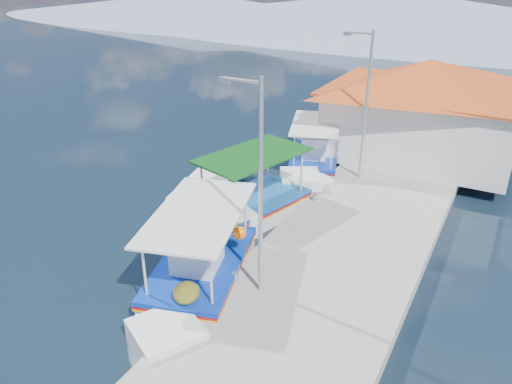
% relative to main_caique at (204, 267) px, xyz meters
% --- Properties ---
extents(ground, '(160.00, 160.00, 0.00)m').
position_rel_main_caique_xyz_m(ground, '(-2.57, -2.18, -0.52)').
color(ground, black).
rests_on(ground, ground).
extents(quay, '(5.00, 44.00, 0.50)m').
position_rel_main_caique_xyz_m(quay, '(3.33, 3.82, -0.27)').
color(quay, '#9A9690').
rests_on(quay, ground).
extents(bollards, '(0.20, 17.20, 0.30)m').
position_rel_main_caique_xyz_m(bollards, '(1.23, 3.07, 0.13)').
color(bollards, '#A5A8AD').
rests_on(bollards, quay).
extents(main_caique, '(3.84, 7.83, 2.68)m').
position_rel_main_caique_xyz_m(main_caique, '(0.00, 0.00, 0.00)').
color(main_caique, white).
rests_on(main_caique, ground).
extents(caique_green_canopy, '(3.59, 7.30, 2.84)m').
position_rel_main_caique_xyz_m(caique_green_canopy, '(-0.68, 4.42, -0.09)').
color(caique_green_canopy, white).
rests_on(caique_green_canopy, ground).
extents(caique_blue_hull, '(2.44, 5.61, 1.02)m').
position_rel_main_caique_xyz_m(caique_blue_hull, '(-3.16, 4.72, -0.24)').
color(caique_blue_hull, '#174F8D').
rests_on(caique_blue_hull, ground).
extents(caique_far, '(3.51, 6.62, 2.45)m').
position_rel_main_caique_xyz_m(caique_far, '(-0.47, 9.91, -0.06)').
color(caique_far, white).
rests_on(caique_far, ground).
extents(harbor_building, '(10.49, 10.49, 4.40)m').
position_rel_main_caique_xyz_m(harbor_building, '(3.63, 12.82, 2.26)').
color(harbor_building, silver).
rests_on(harbor_building, quay).
extents(lamp_post_near, '(1.21, 0.14, 6.00)m').
position_rel_main_caique_xyz_m(lamp_post_near, '(1.94, -0.18, 3.33)').
color(lamp_post_near, '#A5A8AD').
rests_on(lamp_post_near, quay).
extents(lamp_post_far, '(1.21, 0.14, 6.00)m').
position_rel_main_caique_xyz_m(lamp_post_far, '(1.94, 8.82, 3.33)').
color(lamp_post_far, '#A5A8AD').
rests_on(lamp_post_far, quay).
extents(mountain_ridge, '(171.40, 96.00, 5.50)m').
position_rel_main_caique_xyz_m(mountain_ridge, '(3.97, 53.82, 1.52)').
color(mountain_ridge, gray).
rests_on(mountain_ridge, ground).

